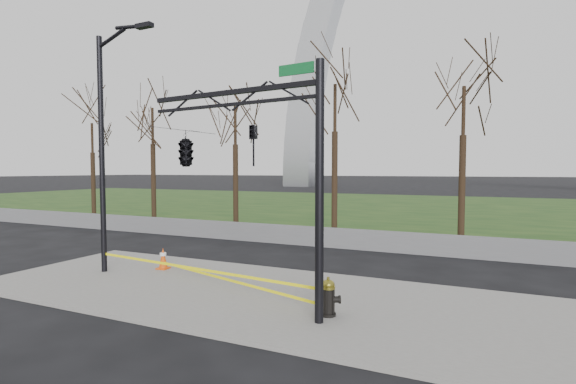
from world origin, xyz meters
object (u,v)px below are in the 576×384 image
at_px(street_light, 106,136).
at_px(traffic_signal_mast, 208,147).
at_px(fire_hydrant, 329,298).
at_px(traffic_cone, 163,258).

relative_size(street_light, traffic_signal_mast, 1.37).
height_order(fire_hydrant, traffic_signal_mast, traffic_signal_mast).
height_order(fire_hydrant, street_light, street_light).
bearing_deg(traffic_cone, traffic_signal_mast, -32.99).
bearing_deg(fire_hydrant, traffic_cone, 138.07).
height_order(traffic_cone, traffic_signal_mast, traffic_signal_mast).
bearing_deg(traffic_signal_mast, fire_hydrant, 8.97).
distance_m(fire_hydrant, traffic_cone, 7.12).
relative_size(fire_hydrant, traffic_cone, 1.26).
bearing_deg(street_light, traffic_signal_mast, -12.06).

